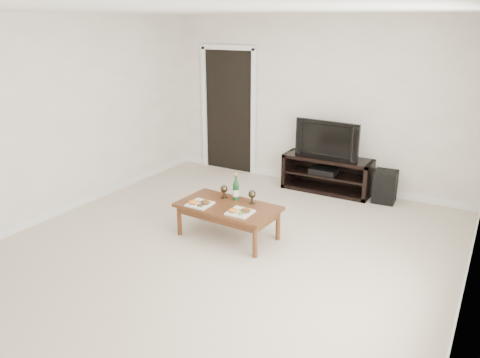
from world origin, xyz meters
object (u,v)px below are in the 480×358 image
subwoofer (385,187)px  coffee_table (228,221)px  media_console (327,174)px  television (329,139)px

subwoofer → coffee_table: size_ratio=0.39×
coffee_table → media_console: bearing=77.5°
subwoofer → coffee_table: (-1.36, -2.13, -0.02)m
media_console → television: bearing=180.0°
television → coffee_table: (-0.48, -2.14, -0.63)m
media_console → television: 0.56m
television → coffee_table: television is taller
media_console → subwoofer: bearing=-0.8°
media_console → coffee_table: bearing=-102.5°
subwoofer → coffee_table: subwoofer is taller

